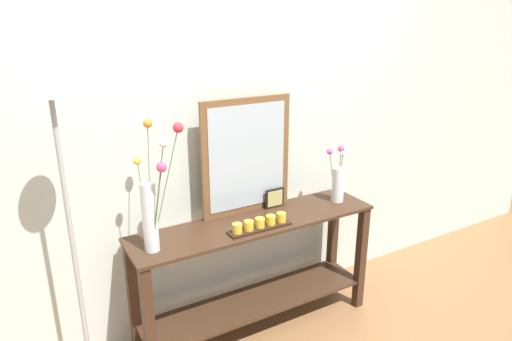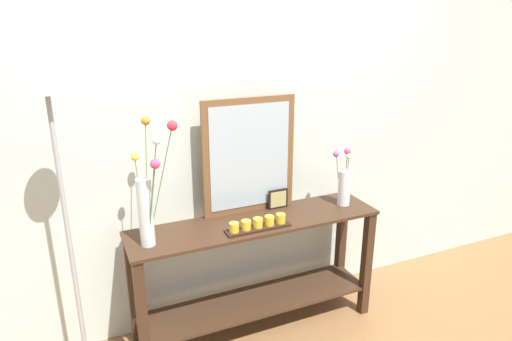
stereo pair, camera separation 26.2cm
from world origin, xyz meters
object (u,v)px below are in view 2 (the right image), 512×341
Objects in this scene: floor_lamp at (62,189)px; vase_right at (344,184)px; console_table at (256,264)px; picture_frame_small at (278,199)px; mirror_leaning at (249,156)px; tall_vase_left at (147,200)px; candle_tray at (258,224)px.

vase_right is at bearing 2.62° from floor_lamp.
vase_right reaches higher than console_table.
picture_frame_small is 0.08× the size of floor_lamp.
console_table is 11.63× the size of picture_frame_small.
floor_lamp reaches higher than vase_right.
mirror_leaning is 1.88× the size of vase_right.
floor_lamp is (-1.25, -0.20, 0.33)m from picture_frame_small.
floor_lamp is (-1.07, -0.24, 0.03)m from mirror_leaning.
mirror_leaning is at bearing 165.19° from vase_right.
floor_lamp is at bearing -167.56° from mirror_leaning.
tall_vase_left is 5.17× the size of picture_frame_small.
vase_right is at bearing -0.15° from console_table.
console_table is at bearing -150.10° from picture_frame_small.
tall_vase_left is 0.42m from floor_lamp.
picture_frame_small is at bearing -11.87° from mirror_leaning.
mirror_leaning reaches higher than picture_frame_small.
picture_frame_small is (-0.42, 0.12, -0.08)m from vase_right.
tall_vase_left is at bearing -163.10° from mirror_leaning.
tall_vase_left reaches higher than console_table.
floor_lamp is (-1.01, 0.03, 0.37)m from candle_tray.
mirror_leaning reaches higher than tall_vase_left.
candle_tray is at bearing -5.52° from tall_vase_left.
vase_right is at bearing -16.07° from picture_frame_small.
tall_vase_left is at bearing 4.68° from floor_lamp.
floor_lamp is (-0.40, -0.03, 0.13)m from tall_vase_left.
candle_tray is at bearing -1.47° from floor_lamp.
mirror_leaning is 0.66m from vase_right.
tall_vase_left is 1.76× the size of candle_tray.
console_table is at bearing 4.02° from tall_vase_left.
candle_tray is at bearing -137.24° from picture_frame_small.
picture_frame_small reaches higher than candle_tray.
tall_vase_left is at bearing -178.04° from vase_right.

